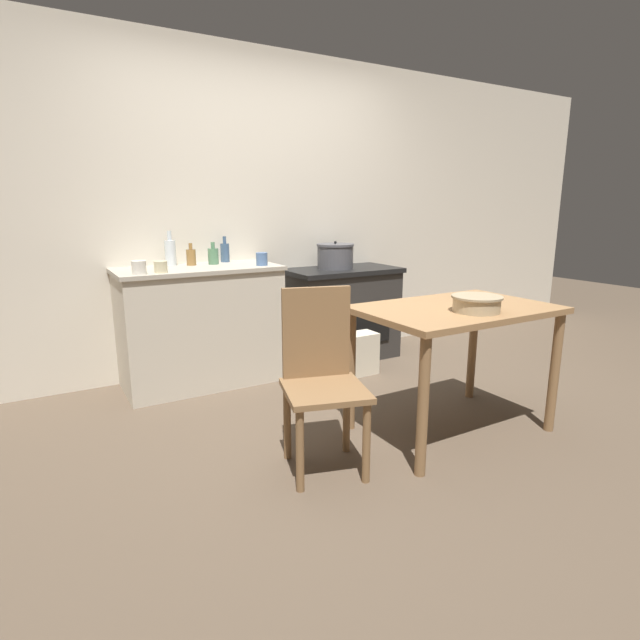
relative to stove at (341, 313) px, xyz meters
The scene contains 16 objects.
ground_plane 1.51m from the stove, 118.05° to the right, with size 14.00×14.00×0.00m, color brown.
wall_back 1.15m from the stove, 156.59° to the left, with size 8.00×0.07×2.55m.
counter_cabinet 1.27m from the stove, behind, with size 1.18×0.59×0.89m.
stove is the anchor object (origin of this frame).
work_table 1.62m from the stove, 98.32° to the right, with size 1.12×0.73×0.76m.
chair 1.90m from the stove, 125.79° to the right, with size 0.50×0.50×0.93m.
flour_sack 0.53m from the stove, 103.71° to the right, with size 0.26×0.18×0.34m, color beige.
stock_pot 0.51m from the stove, 164.45° to the left, with size 0.32×0.32×0.23m.
mixing_bowl_large 1.81m from the stove, 97.96° to the right, with size 0.27×0.27×0.09m.
bottle_far_left 1.25m from the stove, behind, with size 0.08×0.08×0.17m.
bottle_left 1.40m from the stove, behind, with size 0.07×0.07×0.17m.
bottle_mid_left 1.15m from the stove, 168.91° to the left, with size 0.07×0.07×0.20m.
bottle_center_left 1.54m from the stove, behind, with size 0.08×0.08×0.26m.
cup_center 1.82m from the stove, behind, with size 0.09×0.09×0.09m, color silver.
cup_center_right 1.00m from the stove, 168.29° to the right, with size 0.09×0.09×0.10m, color #4C6B99.
cup_mid_right 1.68m from the stove, behind, with size 0.09×0.09×0.08m, color beige.
Camera 1 is at (-1.65, -2.34, 1.33)m, focal length 28.00 mm.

